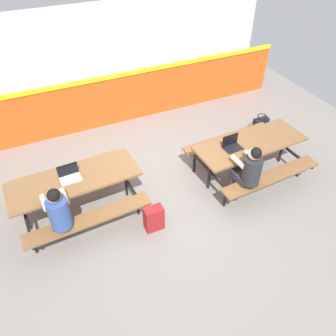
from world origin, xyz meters
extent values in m
cube|color=gray|center=(0.00, 0.00, -0.01)|extent=(10.00, 10.00, 0.02)
cube|color=#E55119|center=(0.00, 2.71, 0.55)|extent=(8.00, 0.12, 1.10)
cube|color=yellow|center=(0.00, 2.65, 1.15)|extent=(8.00, 0.03, 0.10)
cube|color=silver|center=(0.00, 2.71, 1.90)|extent=(6.72, 0.12, 1.40)
cube|color=brown|center=(-1.54, 0.27, 0.72)|extent=(2.07, 0.84, 0.04)
cube|color=brown|center=(-1.51, -0.36, 0.43)|extent=(1.94, 0.37, 0.04)
cube|color=brown|center=(-1.57, 0.91, 0.43)|extent=(1.94, 0.37, 0.04)
cube|color=black|center=(-2.37, 0.23, 0.35)|extent=(0.04, 0.04, 0.70)
cube|color=black|center=(-2.37, 0.23, 0.39)|extent=(0.11, 1.55, 0.04)
cube|color=black|center=(-2.35, -0.27, 0.21)|extent=(0.04, 0.04, 0.41)
cube|color=black|center=(-2.40, 0.74, 0.21)|extent=(0.04, 0.04, 0.41)
cube|color=black|center=(-0.70, 0.31, 0.35)|extent=(0.04, 0.04, 0.70)
cube|color=black|center=(-0.70, 0.31, 0.39)|extent=(0.11, 1.55, 0.04)
cube|color=black|center=(-0.68, -0.20, 0.21)|extent=(0.04, 0.04, 0.41)
cube|color=black|center=(-0.73, 0.82, 0.21)|extent=(0.04, 0.04, 0.41)
cube|color=brown|center=(1.54, -0.10, 0.72)|extent=(2.07, 0.84, 0.04)
cube|color=brown|center=(1.57, -0.73, 0.43)|extent=(1.94, 0.37, 0.04)
cube|color=brown|center=(1.51, 0.54, 0.43)|extent=(1.94, 0.37, 0.04)
cube|color=black|center=(0.70, -0.14, 0.35)|extent=(0.04, 0.04, 0.70)
cube|color=black|center=(0.70, -0.14, 0.39)|extent=(0.11, 1.55, 0.04)
cube|color=black|center=(0.73, -0.64, 0.21)|extent=(0.04, 0.04, 0.41)
cube|color=black|center=(0.68, 0.37, 0.21)|extent=(0.04, 0.04, 0.41)
cube|color=black|center=(2.37, -0.06, 0.35)|extent=(0.04, 0.04, 0.70)
cube|color=black|center=(2.37, -0.06, 0.39)|extent=(0.11, 1.55, 0.04)
cube|color=black|center=(2.40, -0.57, 0.21)|extent=(0.04, 0.04, 0.41)
cube|color=black|center=(2.35, 0.45, 0.21)|extent=(0.04, 0.04, 0.41)
cylinder|color=#2D2D38|center=(-1.99, -0.06, 0.23)|extent=(0.11, 0.11, 0.45)
cylinder|color=#2D2D38|center=(-1.81, -0.05, 0.23)|extent=(0.11, 0.11, 0.45)
cube|color=#2D2D38|center=(-1.89, -0.21, 0.51)|extent=(0.32, 0.39, 0.12)
cylinder|color=#334C8C|center=(-1.89, -0.38, 0.75)|extent=(0.30, 0.30, 0.48)
cylinder|color=beige|center=(-2.04, -0.19, 0.85)|extent=(0.09, 0.30, 0.08)
cylinder|color=beige|center=(-1.76, -0.17, 0.85)|extent=(0.09, 0.30, 0.08)
sphere|color=beige|center=(-1.89, -0.36, 1.08)|extent=(0.20, 0.20, 0.20)
sphere|color=black|center=(-1.89, -0.39, 1.11)|extent=(0.18, 0.18, 0.18)
cylinder|color=#2D2D38|center=(0.98, -0.44, 0.23)|extent=(0.11, 0.11, 0.45)
cylinder|color=#2D2D38|center=(1.16, -0.43, 0.23)|extent=(0.11, 0.11, 0.45)
cube|color=#2D2D38|center=(1.08, -0.58, 0.51)|extent=(0.32, 0.39, 0.12)
cylinder|color=#26262B|center=(1.08, -0.75, 0.75)|extent=(0.30, 0.30, 0.48)
cylinder|color=beige|center=(0.93, -0.56, 0.85)|extent=(0.09, 0.30, 0.08)
cylinder|color=beige|center=(1.21, -0.55, 0.85)|extent=(0.09, 0.30, 0.08)
sphere|color=beige|center=(1.08, -0.73, 1.08)|extent=(0.20, 0.20, 0.20)
sphere|color=black|center=(1.08, -0.76, 1.11)|extent=(0.18, 0.18, 0.18)
cube|color=silver|center=(-1.58, 0.27, 0.75)|extent=(0.33, 0.23, 0.01)
cube|color=black|center=(-1.59, 0.38, 0.86)|extent=(0.32, 0.02, 0.21)
cube|color=black|center=(1.15, -0.12, 0.75)|extent=(0.33, 0.23, 0.01)
cube|color=black|center=(1.14, -0.01, 0.86)|extent=(0.32, 0.02, 0.21)
cube|color=maroon|center=(-0.56, -0.58, 0.22)|extent=(0.30, 0.18, 0.44)
cube|color=maroon|center=(-0.56, -0.47, 0.15)|extent=(0.21, 0.04, 0.19)
cube|color=black|center=(2.63, 0.94, 0.18)|extent=(0.34, 0.14, 0.36)
torus|color=black|center=(2.63, 0.94, 0.42)|extent=(0.21, 0.21, 0.02)
camera|label=1|loc=(-1.85, -3.91, 4.27)|focal=36.21mm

